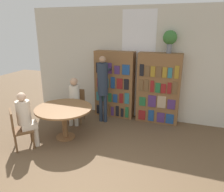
{
  "coord_description": "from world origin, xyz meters",
  "views": [
    {
      "loc": [
        1.33,
        -2.36,
        2.5
      ],
      "look_at": [
        -0.19,
        1.87,
        1.05
      ],
      "focal_mm": 35.0,
      "sensor_mm": 36.0,
      "label": 1
    }
  ],
  "objects": [
    {
      "name": "wall_back",
      "position": [
        0.0,
        3.42,
        1.51
      ],
      "size": [
        6.4,
        0.07,
        3.0
      ],
      "color": "beige",
      "rests_on": "ground_plane"
    },
    {
      "name": "bookshelf_left",
      "position": [
        -0.61,
        3.23,
        0.92
      ],
      "size": [
        1.1,
        0.34,
        1.85
      ],
      "color": "brown",
      "rests_on": "ground_plane"
    },
    {
      "name": "bookshelf_right",
      "position": [
        0.61,
        3.23,
        0.92
      ],
      "size": [
        1.1,
        0.34,
        1.85
      ],
      "color": "brown",
      "rests_on": "ground_plane"
    },
    {
      "name": "flower_vase",
      "position": [
        0.8,
        3.23,
        2.21
      ],
      "size": [
        0.34,
        0.34,
        0.55
      ],
      "color": "slate",
      "rests_on": "bookshelf_right"
    },
    {
      "name": "reading_table",
      "position": [
        -1.25,
        1.58,
        0.63
      ],
      "size": [
        1.28,
        1.28,
        0.75
      ],
      "color": "brown",
      "rests_on": "ground_plane"
    },
    {
      "name": "chair_near_camera",
      "position": [
        -1.9,
        0.85,
        0.48
      ],
      "size": [
        0.56,
        0.56,
        0.87
      ],
      "rotation": [
        0.0,
        0.0,
        -0.73
      ],
      "color": "brown",
      "rests_on": "ground_plane"
    },
    {
      "name": "chair_left_side",
      "position": [
        -1.45,
        2.54,
        0.48
      ],
      "size": [
        0.47,
        0.47,
        0.87
      ],
      "rotation": [
        0.0,
        0.0,
        -2.93
      ],
      "color": "brown",
      "rests_on": "ground_plane"
    },
    {
      "name": "seated_reader_left",
      "position": [
        -1.42,
        2.36,
        0.7
      ],
      "size": [
        0.32,
        0.39,
        1.24
      ],
      "rotation": [
        0.0,
        0.0,
        -2.93
      ],
      "color": "beige",
      "rests_on": "ground_plane"
    },
    {
      "name": "seated_reader_right",
      "position": [
        -1.78,
        0.98,
        0.7
      ],
      "size": [
        0.43,
        0.43,
        1.22
      ],
      "rotation": [
        0.0,
        0.0,
        -0.73
      ],
      "color": "beige",
      "rests_on": "ground_plane"
    },
    {
      "name": "librarian_standing",
      "position": [
        -0.76,
        2.73,
        1.08
      ],
      "size": [
        0.28,
        0.55,
        1.78
      ],
      "color": "#232D3D",
      "rests_on": "ground_plane"
    }
  ]
}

